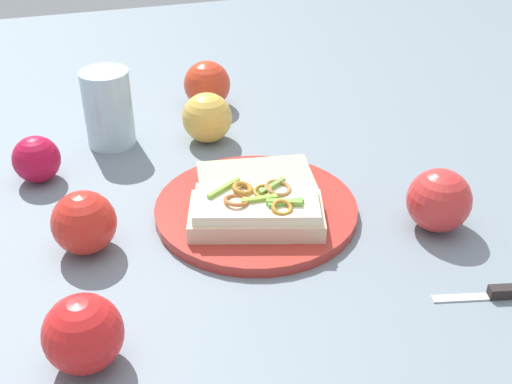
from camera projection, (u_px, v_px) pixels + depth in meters
name	position (u px, v px, depth m)	size (l,w,h in m)	color
ground_plane	(256.00, 214.00, 0.87)	(2.00, 2.00, 0.00)	slate
plate	(256.00, 209.00, 0.86)	(0.27, 0.27, 0.01)	#B03129
sandwich	(257.00, 211.00, 0.81)	(0.13, 0.19, 0.05)	beige
bread_slice_side	(256.00, 182.00, 0.89)	(0.16, 0.10, 0.02)	beige
apple_0	(207.00, 118.00, 1.03)	(0.08, 0.08, 0.08)	gold
apple_1	(84.00, 223.00, 0.78)	(0.08, 0.08, 0.08)	red
apple_2	(439.00, 200.00, 0.82)	(0.08, 0.08, 0.08)	red
apple_3	(36.00, 159.00, 0.92)	(0.07, 0.07, 0.07)	#B60F33
apple_4	(207.00, 84.00, 1.14)	(0.08, 0.08, 0.08)	red
apple_5	(83.00, 334.00, 0.62)	(0.08, 0.08, 0.08)	red
drinking_glass	(108.00, 108.00, 1.01)	(0.08, 0.08, 0.12)	silver
knife	(496.00, 293.00, 0.72)	(0.04, 0.11, 0.01)	silver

